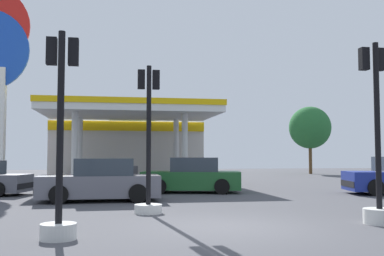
% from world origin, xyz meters
% --- Properties ---
extents(ground_plane, '(90.00, 90.00, 0.00)m').
position_xyz_m(ground_plane, '(0.00, 0.00, 0.00)').
color(ground_plane, '#47474C').
rests_on(ground_plane, ground).
extents(gas_station, '(9.90, 12.45, 4.58)m').
position_xyz_m(gas_station, '(-1.83, 20.37, 2.30)').
color(gas_station, beige).
rests_on(gas_station, ground).
extents(car_1, '(4.42, 2.05, 1.58)m').
position_xyz_m(car_1, '(-3.17, 6.62, 0.71)').
color(car_1, black).
rests_on(car_1, ground).
extents(car_2, '(4.73, 2.75, 1.59)m').
position_xyz_m(car_2, '(0.82, 9.77, 0.72)').
color(car_2, black).
rests_on(car_2, ground).
extents(traffic_signal_0, '(0.80, 0.80, 4.34)m').
position_xyz_m(traffic_signal_0, '(-1.68, 2.81, 1.50)').
color(traffic_signal_0, silver).
rests_on(traffic_signal_0, ground).
extents(traffic_signal_1, '(0.72, 0.72, 4.23)m').
position_xyz_m(traffic_signal_1, '(-3.76, -0.93, 1.49)').
color(traffic_signal_1, silver).
rests_on(traffic_signal_1, ground).
extents(traffic_signal_2, '(0.79, 0.79, 4.51)m').
position_xyz_m(traffic_signal_2, '(3.77, -0.19, 1.37)').
color(traffic_signal_2, silver).
rests_on(traffic_signal_2, ground).
extents(tree_1, '(3.95, 3.95, 6.42)m').
position_xyz_m(tree_1, '(-1.18, 28.30, 4.49)').
color(tree_1, brown).
rests_on(tree_1, ground).
extents(tree_2, '(3.83, 3.83, 6.22)m').
position_xyz_m(tree_2, '(15.16, 28.34, 4.26)').
color(tree_2, brown).
rests_on(tree_2, ground).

